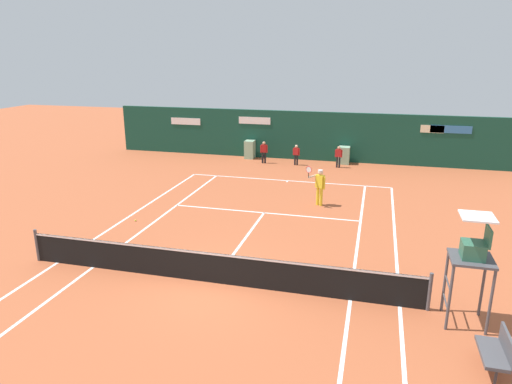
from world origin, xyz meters
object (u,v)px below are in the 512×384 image
object	(u,v)px
player_on_baseline	(319,184)
ball_kid_right_post	(264,151)
tennis_ball_mid_court	(136,220)
ball_kid_centre_post	(339,155)
ball_kid_left_post	(296,153)
player_bench	(498,350)
umpire_chair	(473,254)

from	to	relation	value
player_on_baseline	ball_kid_right_post	xyz separation A→B (m)	(-4.31, 7.34, -0.21)
tennis_ball_mid_court	ball_kid_centre_post	bearing A→B (deg)	57.80
ball_kid_right_post	ball_kid_left_post	xyz separation A→B (m)	(2.00, 0.00, -0.06)
player_bench	ball_kid_right_post	bearing A→B (deg)	28.08
ball_kid_right_post	ball_kid_centre_post	size ratio (longest dim) A/B	1.05
umpire_chair	player_bench	bearing A→B (deg)	-169.26
player_on_baseline	ball_kid_right_post	size ratio (longest dim) A/B	1.37
player_on_baseline	ball_kid_left_post	distance (m)	7.70
player_bench	ball_kid_centre_post	world-z (taller)	ball_kid_centre_post
player_bench	tennis_ball_mid_court	size ratio (longest dim) A/B	16.88
umpire_chair	ball_kid_centre_post	world-z (taller)	umpire_chair
player_on_baseline	tennis_ball_mid_court	distance (m)	7.96
player_on_baseline	ball_kid_centre_post	bearing A→B (deg)	-63.14
ball_kid_right_post	player_bench	bearing A→B (deg)	106.72
player_on_baseline	tennis_ball_mid_court	bearing A→B (deg)	57.98
ball_kid_right_post	ball_kid_centre_post	xyz separation A→B (m)	(4.51, 0.00, -0.04)
player_bench	umpire_chair	bearing A→B (deg)	10.74
player_on_baseline	tennis_ball_mid_court	size ratio (longest dim) A/B	27.18
umpire_chair	ball_kid_left_post	size ratio (longest dim) A/B	2.30
player_bench	tennis_ball_mid_court	world-z (taller)	player_bench
player_on_baseline	ball_kid_centre_post	xyz separation A→B (m)	(0.20, 7.34, -0.24)
umpire_chair	player_bench	distance (m)	2.31
ball_kid_right_post	ball_kid_left_post	distance (m)	2.00
umpire_chair	ball_kid_left_post	world-z (taller)	umpire_chair
ball_kid_centre_post	player_bench	bearing A→B (deg)	109.05
player_bench	ball_kid_centre_post	distance (m)	18.20
tennis_ball_mid_court	ball_kid_right_post	bearing A→B (deg)	77.13
player_bench	ball_kid_left_post	size ratio (longest dim) A/B	0.93
tennis_ball_mid_court	player_on_baseline	bearing A→B (deg)	29.53
ball_kid_centre_post	tennis_ball_mid_court	bearing A→B (deg)	61.40
player_on_baseline	ball_kid_right_post	bearing A→B (deg)	-31.16
umpire_chair	ball_kid_right_post	xyz separation A→B (m)	(-9.01, 15.71, -1.08)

